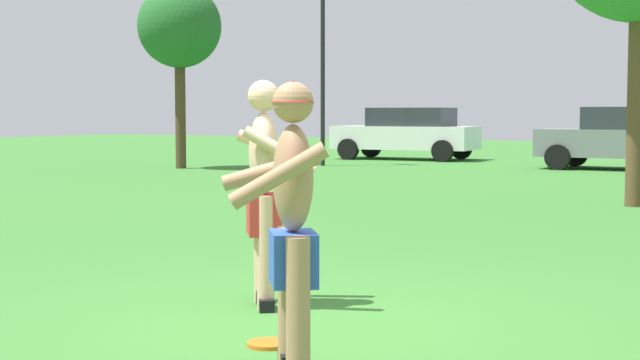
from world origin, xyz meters
The scene contains 8 objects.
ground_plane centered at (0.00, 0.00, 0.00)m, with size 80.00×80.00×0.00m, color #38752D.
player_with_cap centered at (0.68, -1.13, 0.89)m, with size 0.80×0.71×1.64m.
player_in_red centered at (-0.56, 0.38, 0.90)m, with size 0.85×0.72×1.70m.
frisbee centered at (0.17, -0.62, 0.01)m, with size 0.27×0.27×0.03m, color orange.
car_white_near_post centered at (-9.33, 20.44, 0.82)m, with size 4.46×2.38×1.58m.
car_gray_mid_lot centered at (-2.27, 18.75, 0.82)m, with size 4.38×2.20×1.58m.
lamp_post centered at (-9.80, 16.28, 3.29)m, with size 0.60×0.24×5.31m.
tree_behind_players centered at (-12.27, 13.31, 3.60)m, with size 2.14×2.14×4.71m.
Camera 1 is at (3.48, -5.36, 1.46)m, focal length 52.67 mm.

